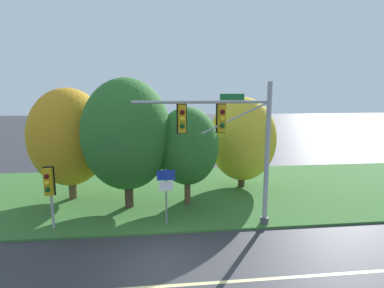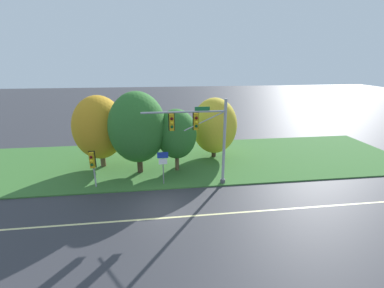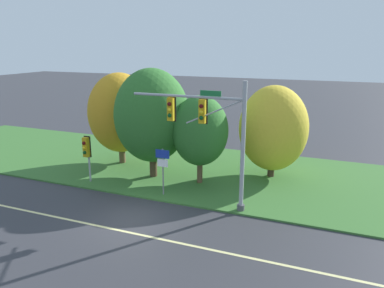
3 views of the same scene
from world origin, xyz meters
TOP-DOWN VIEW (x-y plane):
  - ground_plane at (0.00, 0.00)m, footprint 160.00×160.00m
  - lane_stripe at (0.00, -1.20)m, footprint 36.00×0.16m
  - grass_verge at (0.00, 8.25)m, footprint 48.00×11.50m
  - traffic_signal_mast at (3.15, 2.94)m, footprint 6.34×0.49m
  - pedestrian_signal_near_kerb at (-5.08, 3.35)m, footprint 0.46×0.55m
  - route_sign_post at (0.15, 3.32)m, footprint 0.85×0.08m
  - tree_nearest_road at (-5.31, 7.63)m, footprint 4.52×4.52m
  - tree_left_of_mast at (-1.83, 5.88)m, footprint 4.76×4.76m
  - tree_behind_signpost at (1.41, 5.93)m, footprint 3.45×3.45m
  - tree_mid_verge at (5.33, 8.78)m, footprint 4.38×4.38m

SIDE VIEW (x-z plane):
  - ground_plane at x=0.00m, z-range 0.00..0.00m
  - lane_stripe at x=0.00m, z-range 0.00..0.01m
  - grass_verge at x=0.00m, z-range 0.00..0.10m
  - route_sign_post at x=0.15m, z-range 0.57..3.30m
  - pedestrian_signal_near_kerb at x=-5.08m, z-range 0.74..3.70m
  - tree_mid_verge at x=5.33m, z-range 0.33..6.29m
  - tree_behind_signpost at x=1.41m, z-range 0.68..6.16m
  - tree_nearest_road at x=-5.31m, z-range 0.52..7.04m
  - tree_left_of_mast at x=-1.83m, z-range 0.62..7.63m
  - traffic_signal_mast at x=3.15m, z-range 1.03..7.74m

